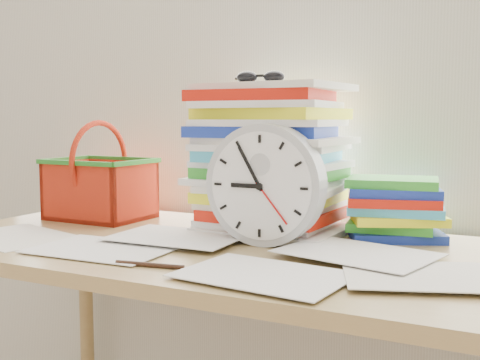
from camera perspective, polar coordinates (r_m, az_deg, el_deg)
The scene contains 9 objects.
curtain at distance 1.71m, azimuth 4.04°, elevation 14.84°, with size 2.40×0.01×2.50m, color silver.
desk at distance 1.39m, azimuth -2.26°, elevation -9.05°, with size 1.40×0.70×0.75m.
paper_stack at distance 1.50m, azimuth 2.91°, elevation 2.03°, with size 0.36×0.30×0.37m, color white, non-canonical shape.
clock at distance 1.33m, azimuth 2.42°, elevation -0.47°, with size 0.27×0.27×0.05m, color #B3B6BA.
sunglasses at distance 1.47m, azimuth 1.94°, elevation 9.73°, with size 0.13×0.11×0.03m, color black, non-canonical shape.
book_stack at distance 1.46m, azimuth 14.44°, elevation -2.63°, with size 0.25×0.19×0.14m, color white, non-canonical shape.
basket at distance 1.74m, azimuth -13.14°, elevation 0.84°, with size 0.27×0.21×0.27m, color red, non-canonical shape.
pen at distance 1.17m, azimuth -8.58°, elevation -7.96°, with size 0.01×0.01×0.14m, color black.
scattered_papers at distance 1.37m, azimuth -2.27°, elevation -5.79°, with size 1.26×0.42×0.02m, color white, non-canonical shape.
Camera 1 is at (0.65, 0.42, 1.03)m, focal length 45.00 mm.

